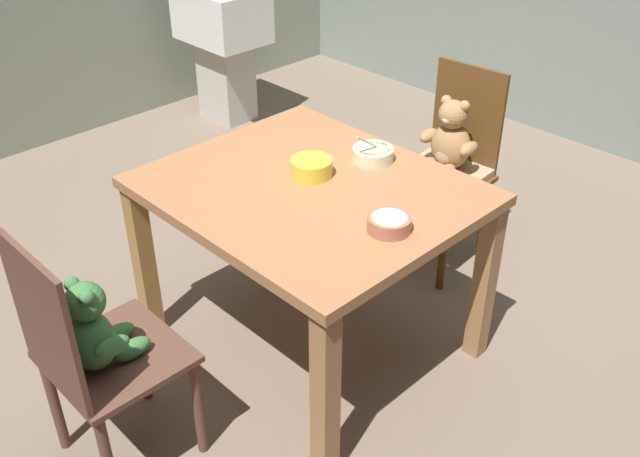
# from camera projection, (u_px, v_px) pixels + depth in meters

# --- Properties ---
(ground_plane) EXTENTS (5.20, 5.20, 0.04)m
(ground_plane) POSITION_uv_depth(u_px,v_px,m) (311.00, 344.00, 3.00)
(ground_plane) COLOR #796655
(dining_table) EXTENTS (1.12, 0.96, 0.74)m
(dining_table) POSITION_uv_depth(u_px,v_px,m) (310.00, 211.00, 2.65)
(dining_table) COLOR #A36C41
(dining_table) RESTS_ON ground_plane
(teddy_chair_near_front) EXTENTS (0.41, 0.40, 0.92)m
(teddy_chair_near_front) POSITION_uv_depth(u_px,v_px,m) (94.00, 344.00, 2.21)
(teddy_chair_near_front) COLOR brown
(teddy_chair_near_front) RESTS_ON ground_plane
(teddy_chair_far_center) EXTENTS (0.41, 0.44, 0.92)m
(teddy_chair_far_center) POSITION_uv_depth(u_px,v_px,m) (447.00, 158.00, 3.24)
(teddy_chair_far_center) COLOR brown
(teddy_chair_far_center) RESTS_ON ground_plane
(porridge_bowl_terracotta_near_right) EXTENTS (0.15, 0.15, 0.05)m
(porridge_bowl_terracotta_near_right) POSITION_uv_depth(u_px,v_px,m) (389.00, 223.00, 2.33)
(porridge_bowl_terracotta_near_right) COLOR #B76951
(porridge_bowl_terracotta_near_right) RESTS_ON dining_table
(porridge_bowl_yellow_center) EXTENTS (0.16, 0.16, 0.06)m
(porridge_bowl_yellow_center) POSITION_uv_depth(u_px,v_px,m) (311.00, 167.00, 2.65)
(porridge_bowl_yellow_center) COLOR yellow
(porridge_bowl_yellow_center) RESTS_ON dining_table
(porridge_bowl_cream_far_center) EXTENTS (0.16, 0.17, 0.13)m
(porridge_bowl_cream_far_center) POSITION_uv_depth(u_px,v_px,m) (373.00, 154.00, 2.75)
(porridge_bowl_cream_far_center) COLOR beige
(porridge_bowl_cream_far_center) RESTS_ON dining_table
(sink_basin) EXTENTS (0.55, 0.41, 0.86)m
(sink_basin) POSITION_uv_depth(u_px,v_px,m) (223.00, 36.00, 4.62)
(sink_basin) COLOR #B7B2A8
(sink_basin) RESTS_ON ground_plane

